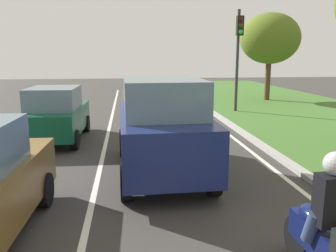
{
  "coord_description": "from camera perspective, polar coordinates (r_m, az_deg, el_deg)",
  "views": [
    {
      "loc": [
        0.02,
        1.7,
        2.8
      ],
      "look_at": [
        0.93,
        9.47,
        1.2
      ],
      "focal_mm": 37.46,
      "sensor_mm": 36.0,
      "label": 1
    }
  ],
  "objects": [
    {
      "name": "ground_plane",
      "position": [
        12.62,
        -6.61,
        -1.34
      ],
      "size": [
        60.0,
        60.0,
        0.0
      ],
      "primitive_type": "plane",
      "color": "#383533"
    },
    {
      "name": "motorcycle",
      "position": [
        4.72,
        24.85,
        -17.8
      ],
      "size": [
        0.4,
        1.9,
        1.01
      ],
      "rotation": [
        0.0,
        0.0,
        0.0
      ],
      "color": "#0C143F",
      "rests_on": "ground"
    },
    {
      "name": "car_suv_ahead",
      "position": [
        8.21,
        -1.11,
        0.08
      ],
      "size": [
        2.05,
        4.54,
        2.28
      ],
      "rotation": [
        0.0,
        0.0,
        0.02
      ],
      "color": "navy",
      "rests_on": "ground"
    },
    {
      "name": "traffic_light_near_right",
      "position": [
        17.38,
        11.43,
        12.89
      ],
      "size": [
        0.32,
        0.5,
        4.88
      ],
      "color": "#2D2D2D",
      "rests_on": "ground"
    },
    {
      "name": "tree_roadside_far",
      "position": [
        22.33,
        16.26,
        13.48
      ],
      "size": [
        3.52,
        3.52,
        5.23
      ],
      "color": "#4C331E",
      "rests_on": "ground"
    },
    {
      "name": "curb_right",
      "position": [
        13.25,
        11.41,
        -0.61
      ],
      "size": [
        0.24,
        48.0,
        0.12
      ],
      "primitive_type": "cube",
      "color": "#9E9B93",
      "rests_on": "ground"
    },
    {
      "name": "car_hatchback_far",
      "position": [
        12.03,
        -17.74,
        1.83
      ],
      "size": [
        1.81,
        3.74,
        1.78
      ],
      "rotation": [
        0.0,
        0.0,
        -0.03
      ],
      "color": "#0C472D",
      "rests_on": "ground"
    },
    {
      "name": "rider_person",
      "position": [
        4.5,
        25.2,
        -10.59
      ],
      "size": [
        0.5,
        0.4,
        1.16
      ],
      "rotation": [
        0.0,
        0.0,
        0.0
      ],
      "color": "black",
      "rests_on": "ground"
    },
    {
      "name": "lane_line_right_edge",
      "position": [
        13.12,
        9.32,
        -0.91
      ],
      "size": [
        0.12,
        32.0,
        0.01
      ],
      "primitive_type": "cube",
      "color": "silver",
      "rests_on": "ground"
    },
    {
      "name": "lane_line_center",
      "position": [
        12.64,
        -9.79,
        -1.4
      ],
      "size": [
        0.12,
        32.0,
        0.01
      ],
      "primitive_type": "cube",
      "color": "silver",
      "rests_on": "ground"
    }
  ]
}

